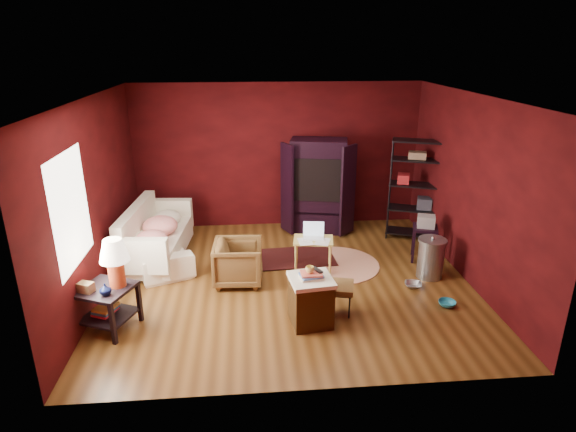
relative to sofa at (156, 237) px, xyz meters
name	(u,v)px	position (x,y,z in m)	size (l,w,h in m)	color
room	(287,195)	(2.13, -1.02, 1.01)	(5.54, 5.04, 2.84)	brown
sofa	(156,237)	(0.00, 0.00, 0.00)	(2.03, 0.59, 0.80)	white
armchair	(238,260)	(1.40, -0.98, -0.03)	(0.71, 0.67, 0.73)	black
pet_bowl_steel	(414,279)	(4.03, -1.37, -0.27)	(0.26, 0.06, 0.26)	#ACAEB2
pet_bowl_turquoise	(448,298)	(4.32, -1.96, -0.28)	(0.24, 0.08, 0.24)	teal
vase	(105,289)	(-0.20, -2.28, 0.26)	(0.14, 0.15, 0.14)	#0C143F
mug	(310,269)	(2.33, -2.20, 0.39)	(0.11, 0.09, 0.11)	#F9DE7A
side_table	(110,276)	(-0.18, -2.08, 0.34)	(0.81, 0.81, 1.22)	black
sofa_cushions	(154,237)	(-0.01, -0.04, 0.02)	(1.00, 2.12, 0.86)	white
hamper	(311,300)	(2.35, -2.20, -0.05)	(0.60, 0.60, 0.76)	#492C10
footstool	(338,288)	(2.76, -1.95, -0.04)	(0.49, 0.49, 0.41)	black
rug_round	(336,264)	(3.00, -0.51, -0.39)	(1.59, 1.59, 0.01)	beige
rug_oriental	(296,257)	(2.36, -0.20, -0.38)	(1.35, 0.95, 0.01)	#4B1414
laptop_desk	(313,242)	(2.60, -0.64, 0.08)	(0.68, 0.56, 0.77)	#F9E172
tv_armoire	(318,184)	(2.91, 1.06, 0.54)	(1.39, 0.92, 1.80)	black
wire_shelving	(415,185)	(4.63, 0.55, 0.62)	(0.99, 0.67, 1.86)	black
small_stand	(425,227)	(4.51, -0.44, 0.20)	(0.50, 0.50, 0.80)	black
trash_can	(431,258)	(4.39, -1.06, -0.07)	(0.57, 0.57, 0.69)	#9A9CA1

